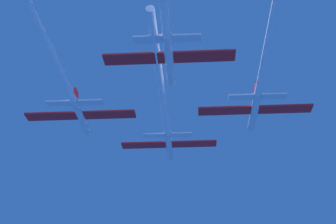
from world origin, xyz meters
name	(u,v)px	position (x,y,z in m)	size (l,w,h in m)	color
jet_lead	(165,117)	(-0.94, -12.09, 0.95)	(19.13, 49.39, 3.17)	white
jet_left_wing	(66,83)	(-15.35, -26.28, -0.43)	(19.13, 46.00, 3.17)	white
jet_right_wing	(260,82)	(14.56, -24.74, -0.47)	(19.13, 41.81, 3.17)	white
jet_slot	(164,4)	(0.87, -41.89, 0.52)	(19.13, 48.21, 3.17)	white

